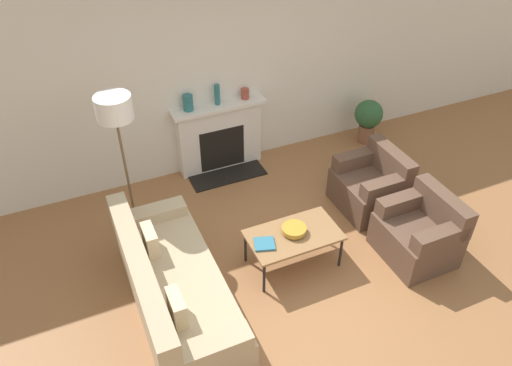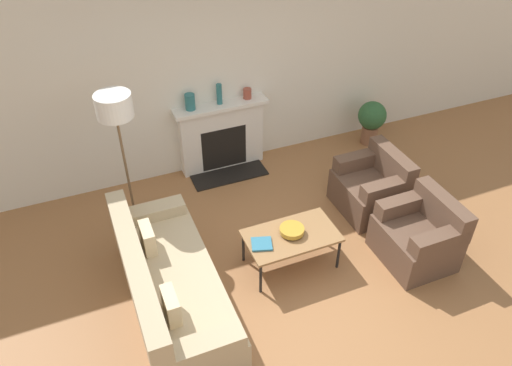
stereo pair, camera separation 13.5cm
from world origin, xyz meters
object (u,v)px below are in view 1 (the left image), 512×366
object	(u,v)px
couch	(173,288)
mantel_vase_left	(188,103)
armchair_near	(419,233)
mantel_vase_center_right	(245,94)
coffee_table	(294,236)
book	(264,244)
armchair_far	(371,186)
fireplace	(220,137)
floor_lamp	(116,121)
bowl	(294,229)
mantel_vase_center_left	(217,95)
potted_plant	(368,117)

from	to	relation	value
couch	mantel_vase_left	size ratio (longest dim) A/B	9.87
armchair_near	mantel_vase_center_right	size ratio (longest dim) A/B	5.81
mantel_vase_center_right	coffee_table	bearing A→B (deg)	-98.86
armchair_near	book	world-z (taller)	armchair_near
coffee_table	mantel_vase_center_right	bearing A→B (deg)	81.14
armchair_far	fireplace	bearing A→B (deg)	-138.02
fireplace	couch	distance (m)	2.63
floor_lamp	bowl	bearing A→B (deg)	-41.02
mantel_vase_center_left	armchair_far	bearing A→B (deg)	-48.24
fireplace	mantel_vase_center_left	size ratio (longest dim) A/B	4.59
fireplace	mantel_vase_center_right	distance (m)	0.72
armchair_far	coffee_table	distance (m)	1.51
book	floor_lamp	distance (m)	2.09
mantel_vase_center_right	armchair_far	bearing A→B (deg)	-57.07
bowl	mantel_vase_center_right	size ratio (longest dim) A/B	1.94
coffee_table	fireplace	bearing A→B (deg)	91.67
armchair_far	mantel_vase_left	xyz separation A→B (m)	(-1.89, 1.65, 0.81)
fireplace	mantel_vase_left	bearing A→B (deg)	177.87
bowl	book	size ratio (longest dim) A/B	1.02
couch	armchair_far	bearing A→B (deg)	-78.06
fireplace	potted_plant	xyz separation A→B (m)	(2.34, -0.27, -0.08)
floor_lamp	potted_plant	distance (m)	3.99
armchair_near	coffee_table	bearing A→B (deg)	-107.75
armchair_near	armchair_far	world-z (taller)	same
floor_lamp	mantel_vase_left	size ratio (longest dim) A/B	8.45
book	floor_lamp	bearing A→B (deg)	147.31
floor_lamp	armchair_far	bearing A→B (deg)	-15.79
coffee_table	potted_plant	distance (m)	2.95
mantel_vase_center_left	mantel_vase_left	bearing A→B (deg)	180.00
armchair_far	potted_plant	size ratio (longest dim) A/B	1.18
mantel_vase_left	mantel_vase_center_left	xyz separation A→B (m)	(0.41, 0.00, 0.03)
armchair_far	book	bearing A→B (deg)	-73.00
armchair_far	coffee_table	size ratio (longest dim) A/B	0.80
book	mantel_vase_center_left	world-z (taller)	mantel_vase_center_left
fireplace	mantel_vase_center_left	bearing A→B (deg)	99.34
floor_lamp	mantel_vase_center_right	bearing A→B (deg)	24.00
coffee_table	floor_lamp	bearing A→B (deg)	138.25
armchair_far	potted_plant	bearing A→B (deg)	147.70
couch	armchair_far	size ratio (longest dim) A/B	2.59
coffee_table	potted_plant	xyz separation A→B (m)	(2.27, 1.89, -0.00)
floor_lamp	mantel_vase_center_left	bearing A→B (deg)	29.67
armchair_near	mantel_vase_center_left	world-z (taller)	mantel_vase_center_left
mantel_vase_center_right	armchair_near	bearing A→B (deg)	-67.84
bowl	book	bearing A→B (deg)	-173.77
armchair_near	armchair_far	xyz separation A→B (m)	(0.00, 0.98, 0.00)
couch	floor_lamp	bearing A→B (deg)	3.16
mantel_vase_center_right	fireplace	bearing A→B (deg)	-177.81
armchair_far	mantel_vase_left	bearing A→B (deg)	-131.22
mantel_vase_center_left	coffee_table	bearing A→B (deg)	-88.28
couch	coffee_table	distance (m)	1.44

